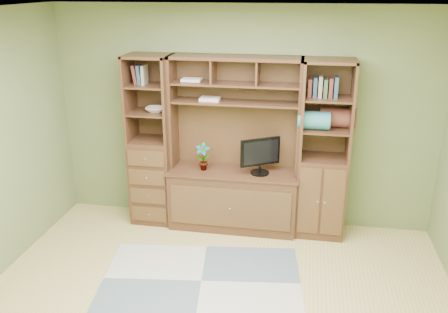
% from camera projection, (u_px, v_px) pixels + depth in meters
% --- Properties ---
extents(room, '(4.60, 4.10, 2.64)m').
position_uv_depth(room, '(208.00, 185.00, 3.75)').
color(room, tan).
rests_on(room, ground).
extents(center_hutch, '(1.54, 0.53, 2.05)m').
position_uv_depth(center_hutch, '(234.00, 147.00, 5.46)').
color(center_hutch, '#452818').
rests_on(center_hutch, ground).
extents(left_tower, '(0.50, 0.45, 2.05)m').
position_uv_depth(left_tower, '(151.00, 141.00, 5.66)').
color(left_tower, '#452818').
rests_on(left_tower, ground).
extents(right_tower, '(0.55, 0.45, 2.05)m').
position_uv_depth(right_tower, '(324.00, 151.00, 5.33)').
color(right_tower, '#452818').
rests_on(right_tower, ground).
extents(rug, '(2.12, 1.55, 0.01)m').
position_uv_depth(rug, '(201.00, 281.00, 4.72)').
color(rug, gray).
rests_on(rug, ground).
extents(monitor, '(0.52, 0.43, 0.59)m').
position_uv_depth(monitor, '(260.00, 150.00, 5.38)').
color(monitor, black).
rests_on(monitor, center_hutch).
extents(orchid, '(0.17, 0.12, 0.33)m').
position_uv_depth(orchid, '(203.00, 157.00, 5.53)').
color(orchid, '#A45137').
rests_on(orchid, center_hutch).
extents(magazines, '(0.23, 0.17, 0.03)m').
position_uv_depth(magazines, '(210.00, 99.00, 5.41)').
color(magazines, beige).
rests_on(magazines, center_hutch).
extents(bowl, '(0.23, 0.23, 0.06)m').
position_uv_depth(bowl, '(156.00, 110.00, 5.51)').
color(bowl, silver).
rests_on(bowl, left_tower).
extents(blanket_teal, '(0.35, 0.20, 0.20)m').
position_uv_depth(blanket_teal, '(314.00, 120.00, 5.18)').
color(blanket_teal, teal).
rests_on(blanket_teal, right_tower).
extents(blanket_red, '(0.39, 0.22, 0.22)m').
position_uv_depth(blanket_red, '(337.00, 118.00, 5.26)').
color(blanket_red, brown).
rests_on(blanket_red, right_tower).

